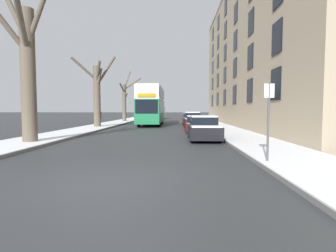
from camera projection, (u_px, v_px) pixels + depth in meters
The scene contains 15 objects.
ground_plane at pixel (100, 182), 6.43m from camera, with size 320.00×320.00×0.00m, color #303335.
sidewalk_left at pixel (142, 117), 59.49m from camera, with size 3.03×130.00×0.16m.
sidewalk_right at pixel (195, 117), 59.09m from camera, with size 3.03×130.00×0.16m.
terrace_facade_right at pixel (273, 50), 27.56m from camera, with size 9.10×36.21×16.12m.
bare_tree_left_0 at pixel (27, 68), 13.14m from camera, with size 2.61×2.91×7.75m.
bare_tree_left_1 at pixel (97, 93), 25.08m from camera, with size 4.01×2.02×6.80m.
bare_tree_left_2 at pixel (125, 100), 36.95m from camera, with size 2.44×4.20×7.38m.
double_decker_bus at pixel (152, 104), 30.21m from camera, with size 2.49×10.06×4.32m.
parked_car_0 at pixel (203, 129), 15.41m from camera, with size 1.73×4.03×1.43m.
parked_car_1 at pixel (197, 124), 20.73m from camera, with size 1.73×4.23×1.31m.
parked_car_2 at pixel (192, 120), 26.58m from camera, with size 1.69×4.51×1.56m.
parked_car_3 at pixel (190, 119), 32.31m from camera, with size 1.74×4.24×1.41m.
oncoming_van at pixel (159, 113), 49.50m from camera, with size 1.94×4.81×2.21m.
pedestrian_left_sidewalk at pixel (99, 117), 25.87m from camera, with size 0.40×0.40×1.83m.
street_sign_post at pixel (268, 119), 8.24m from camera, with size 0.32×0.07×2.63m.
Camera 1 is at (1.88, -6.27, 1.79)m, focal length 28.00 mm.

